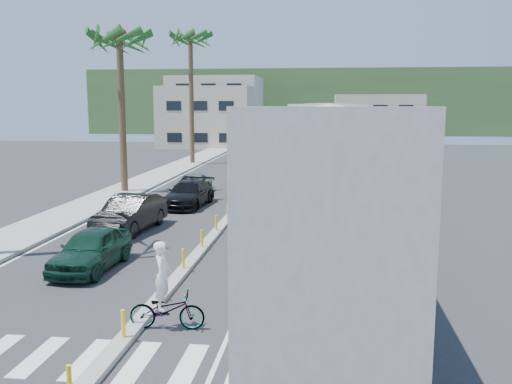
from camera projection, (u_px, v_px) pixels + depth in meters
ground at (137, 327)px, 15.14m from camera, size 140.00×140.00×0.00m
sidewalk at (137, 185)px, 40.67m from camera, size 3.00×90.00×0.15m
rails at (327, 183)px, 41.97m from camera, size 1.56×100.00×0.06m
median at (244, 199)px, 34.69m from camera, size 0.45×60.00×0.85m
crosswalk at (109, 360)px, 13.18m from camera, size 14.00×2.20×0.01m
lane_markings at (224, 188)px, 39.91m from camera, size 9.42×90.00×0.01m
freight_train at (328, 152)px, 35.05m from camera, size 3.00×60.94×5.85m
palm_trees at (126, 26)px, 36.70m from camera, size 3.50×37.20×13.75m
buildings at (251, 113)px, 85.49m from camera, size 38.00×27.00×10.00m
hillside at (302, 102)px, 112.24m from camera, size 80.00×20.00×12.00m
car_lead at (91, 249)px, 20.28m from camera, size 2.01×4.47×1.49m
car_second at (130, 214)px, 26.31m from camera, size 2.76×5.39×1.66m
car_third at (189, 194)px, 32.68m from camera, size 2.79×5.31×1.45m
car_rear at (192, 185)px, 36.84m from camera, size 2.81×4.97×1.30m
cyclist at (166, 301)px, 14.92m from camera, size 0.95×2.07×2.36m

